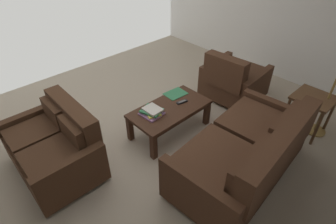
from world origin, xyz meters
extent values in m
cube|color=tan|center=(0.00, 0.00, 0.00)|extent=(5.77, 4.99, 0.01)
cylinder|color=black|center=(-0.95, 0.84, 0.03)|extent=(0.05, 0.05, 0.06)
cylinder|color=black|center=(0.41, 0.95, 0.03)|extent=(0.05, 0.05, 0.06)
cylinder|color=black|center=(-1.01, 1.60, 0.03)|extent=(0.05, 0.05, 0.06)
cube|color=#472B1C|center=(-0.30, 1.27, 0.26)|extent=(1.59, 0.99, 0.40)
cube|color=#472B1C|center=(-0.68, 1.22, 0.51)|extent=(0.77, 0.82, 0.10)
cube|color=#472B1C|center=(0.08, 1.28, 0.51)|extent=(0.77, 0.82, 0.10)
cube|color=#472B1C|center=(-0.33, 1.65, 0.64)|extent=(1.53, 0.30, 0.46)
cube|color=#472B1C|center=(-0.70, 1.51, 0.64)|extent=(0.69, 0.17, 0.32)
cube|color=#472B1C|center=(0.06, 1.57, 0.64)|extent=(0.69, 0.17, 0.32)
cube|color=#472B1C|center=(-1.11, 1.21, 0.33)|extent=(0.17, 0.88, 0.56)
cube|color=#472B1C|center=(0.51, 1.34, 0.33)|extent=(0.17, 0.88, 0.56)
cylinder|color=black|center=(1.52, -0.64, 0.03)|extent=(0.05, 0.05, 0.06)
cylinder|color=black|center=(1.53, 0.16, 0.03)|extent=(0.05, 0.05, 0.06)
cylinder|color=black|center=(0.88, -0.63, 0.03)|extent=(0.05, 0.05, 0.06)
cylinder|color=black|center=(0.89, 0.17, 0.03)|extent=(0.05, 0.05, 0.06)
cube|color=#422819|center=(1.21, -0.23, 0.24)|extent=(0.78, 0.97, 0.35)
cube|color=#422819|center=(1.22, -0.47, 0.46)|extent=(0.68, 0.46, 0.10)
cube|color=#422819|center=(1.23, 0.01, 0.46)|extent=(0.68, 0.46, 0.10)
cube|color=#422819|center=(0.89, -0.23, 0.58)|extent=(0.19, 0.97, 0.44)
cube|color=#422819|center=(0.99, -0.47, 0.58)|extent=(0.13, 0.43, 0.31)
cube|color=#422819|center=(1.00, 0.01, 0.58)|extent=(0.13, 0.43, 0.31)
cube|color=#422819|center=(1.20, -0.76, 0.31)|extent=(0.76, 0.11, 0.51)
cube|color=#422819|center=(1.21, 0.30, 0.31)|extent=(0.76, 0.11, 0.51)
cube|color=#3D2316|center=(-0.26, 0.18, 0.39)|extent=(1.10, 0.57, 0.04)
cube|color=#3D2316|center=(-0.26, 0.18, 0.34)|extent=(1.01, 0.51, 0.05)
cube|color=#3D2316|center=(-0.76, -0.06, 0.18)|extent=(0.07, 0.07, 0.37)
cube|color=#3D2316|center=(0.25, -0.06, 0.18)|extent=(0.07, 0.07, 0.37)
cube|color=#3D2316|center=(-0.76, 0.42, 0.18)|extent=(0.07, 0.07, 0.37)
cube|color=#3D2316|center=(0.25, 0.42, 0.18)|extent=(0.07, 0.07, 0.37)
cube|color=brown|center=(-1.65, 1.45, 0.54)|extent=(0.49, 0.49, 0.03)
cylinder|color=brown|center=(-1.87, 1.24, 0.26)|extent=(0.04, 0.04, 0.53)
cylinder|color=brown|center=(-1.44, 1.24, 0.26)|extent=(0.04, 0.04, 0.53)
cylinder|color=brown|center=(-1.87, 1.67, 0.26)|extent=(0.04, 0.04, 0.53)
cylinder|color=brown|center=(-1.44, 1.67, 0.26)|extent=(0.04, 0.04, 0.53)
cylinder|color=olive|center=(-1.75, 1.59, 0.01)|extent=(0.28, 0.28, 0.02)
cylinder|color=olive|center=(-1.75, 1.59, 0.82)|extent=(0.03, 0.03, 1.60)
cylinder|color=black|center=(-2.01, 0.48, 0.03)|extent=(0.05, 0.05, 0.06)
cylinder|color=black|center=(-1.97, -0.02, 0.03)|extent=(0.05, 0.05, 0.06)
cylinder|color=black|center=(-1.30, 0.53, 0.03)|extent=(0.05, 0.05, 0.06)
cylinder|color=black|center=(-1.26, 0.03, 0.03)|extent=(0.05, 0.05, 0.06)
cube|color=#472B1C|center=(-1.64, 0.26, 0.23)|extent=(0.88, 0.72, 0.35)
cube|color=#472B1C|center=(-1.66, 0.25, 0.46)|extent=(0.78, 0.67, 0.10)
cube|color=#472B1C|center=(-1.28, 0.28, 0.60)|extent=(0.23, 0.67, 0.48)
cube|color=#472B1C|center=(-1.39, 0.27, 0.60)|extent=(0.16, 0.60, 0.34)
cube|color=#472B1C|center=(-1.66, 0.63, 0.30)|extent=(0.84, 0.16, 0.51)
cube|color=#472B1C|center=(-1.61, -0.12, 0.30)|extent=(0.84, 0.16, 0.51)
cube|color=#996699|center=(0.02, 0.12, 0.42)|extent=(0.27, 0.28, 0.02)
cube|color=#E0CC4C|center=(0.01, 0.12, 0.44)|extent=(0.23, 0.27, 0.02)
cube|color=#337F51|center=(0.01, 0.11, 0.46)|extent=(0.28, 0.30, 0.02)
cube|color=silver|center=(0.00, 0.13, 0.48)|extent=(0.19, 0.23, 0.02)
cube|color=black|center=(-0.46, 0.21, 0.42)|extent=(0.17, 0.08, 0.02)
cube|color=#59595B|center=(-0.46, 0.21, 0.43)|extent=(0.11, 0.06, 0.00)
cube|color=#337F51|center=(-0.55, -0.01, 0.41)|extent=(0.32, 0.25, 0.01)
camera|label=1|loc=(1.72, 2.24, 2.47)|focal=28.34mm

